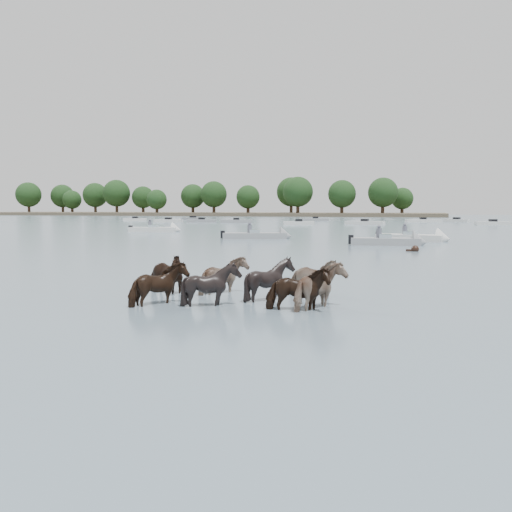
% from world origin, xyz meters
% --- Properties ---
extents(ground, '(400.00, 400.00, 0.00)m').
position_xyz_m(ground, '(0.00, 0.00, 0.00)').
color(ground, slate).
rests_on(ground, ground).
extents(shoreline, '(160.00, 30.00, 1.00)m').
position_xyz_m(shoreline, '(-70.00, 150.00, 0.50)').
color(shoreline, '#4C4233').
rests_on(shoreline, ground).
extents(pony_herd, '(6.25, 3.83, 1.37)m').
position_xyz_m(pony_herd, '(1.63, -0.04, 0.43)').
color(pony_herd, black).
rests_on(pony_herd, ground).
extents(swimming_pony, '(0.72, 0.44, 0.44)m').
position_xyz_m(swimming_pony, '(5.32, 18.14, 0.10)').
color(swimming_pony, black).
rests_on(swimming_pony, ground).
extents(motorboat_a, '(5.70, 3.51, 1.92)m').
position_xyz_m(motorboat_a, '(-6.51, 27.24, 0.23)').
color(motorboat_a, gray).
rests_on(motorboat_a, ground).
extents(motorboat_b, '(5.14, 2.29, 1.92)m').
position_xyz_m(motorboat_b, '(4.03, 22.94, 0.23)').
color(motorboat_b, gray).
rests_on(motorboat_b, ground).
extents(motorboat_c, '(5.56, 2.75, 1.92)m').
position_xyz_m(motorboat_c, '(5.43, 27.98, 0.23)').
color(motorboat_c, silver).
rests_on(motorboat_c, ground).
extents(motorboat_f, '(5.55, 2.82, 1.92)m').
position_xyz_m(motorboat_f, '(-20.37, 35.57, 0.23)').
color(motorboat_f, silver).
rests_on(motorboat_f, ground).
extents(distant_flotilla, '(103.22, 27.65, 0.93)m').
position_xyz_m(distant_flotilla, '(0.41, 74.00, 0.26)').
color(distant_flotilla, silver).
rests_on(distant_flotilla, ground).
extents(treeline, '(144.49, 24.01, 12.52)m').
position_xyz_m(treeline, '(-73.36, 149.77, 6.94)').
color(treeline, '#382619').
rests_on(treeline, ground).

